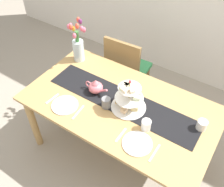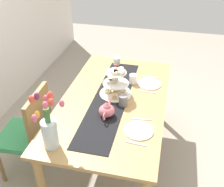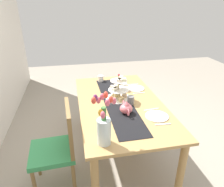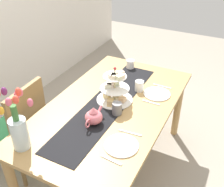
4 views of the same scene
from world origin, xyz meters
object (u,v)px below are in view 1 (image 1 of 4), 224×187
object	(u,v)px
chair_left	(126,67)
mug_grey	(106,103)
teapot	(96,87)
dinner_plate_right	(137,144)
knife_right	(154,153)
dinner_plate_left	(65,105)
mug_white_text	(146,125)
fork_right	(121,135)
cream_jug	(202,125)
dining_table	(120,111)
tiered_cake_stand	(129,99)
fork_left	(52,99)
tulip_vase	(78,45)
knife_left	(78,112)

from	to	relation	value
chair_left	mug_grey	size ratio (longest dim) A/B	9.58
teapot	dinner_plate_right	distance (m)	0.65
teapot	knife_right	xyz separation A→B (m)	(0.73, -0.28, -0.06)
knife_right	dinner_plate_left	bearing A→B (deg)	180.00
mug_white_text	teapot	bearing A→B (deg)	167.86
fork_right	mug_white_text	distance (m)	0.21
cream_jug	dinner_plate_left	xyz separation A→B (m)	(-1.06, -0.40, -0.04)
dining_table	mug_white_text	world-z (taller)	mug_white_text
tiered_cake_stand	dining_table	bearing A→B (deg)	-178.67
cream_jug	knife_right	size ratio (longest dim) A/B	0.50
dining_table	dinner_plate_left	world-z (taller)	dinner_plate_left
dinner_plate_left	dining_table	bearing A→B (deg)	36.51
teapot	fork_left	distance (m)	0.40
chair_left	dinner_plate_right	bearing A→B (deg)	-55.33
tulip_vase	dinner_plate_right	bearing A→B (deg)	-29.85
dining_table	knife_right	world-z (taller)	knife_right
tiered_cake_stand	cream_jug	size ratio (longest dim) A/B	3.58
dining_table	knife_right	xyz separation A→B (m)	(0.47, -0.28, 0.10)
tiered_cake_stand	tulip_vase	distance (m)	0.83
knife_left	fork_right	bearing A→B (deg)	0.00
dining_table	tiered_cake_stand	world-z (taller)	tiered_cake_stand
fork_left	knife_left	size ratio (longest dim) A/B	0.88
fork_left	mug_grey	size ratio (longest dim) A/B	1.58
tulip_vase	mug_white_text	bearing A→B (deg)	-22.87
fork_left	dinner_plate_right	xyz separation A→B (m)	(0.86, 0.00, 0.00)
dining_table	mug_white_text	bearing A→B (deg)	-21.37
dinner_plate_right	knife_right	size ratio (longest dim) A/B	1.35
dining_table	chair_left	world-z (taller)	chair_left
tulip_vase	knife_right	size ratio (longest dim) A/B	2.59
fork_left	mug_white_text	size ratio (longest dim) A/B	1.58
fork_right	mug_grey	bearing A→B (deg)	145.04
dinner_plate_left	fork_left	world-z (taller)	dinner_plate_left
dinner_plate_right	mug_white_text	world-z (taller)	mug_white_text
mug_grey	mug_white_text	xyz separation A→B (m)	(0.39, -0.02, -0.00)
tiered_cake_stand	tulip_vase	xyz separation A→B (m)	(-0.77, 0.30, 0.07)
tiered_cake_stand	mug_grey	bearing A→B (deg)	-147.47
teapot	knife_left	distance (m)	0.29
fork_left	mug_grey	world-z (taller)	mug_grey
cream_jug	mug_grey	distance (m)	0.79
dining_table	dinner_plate_left	xyz separation A→B (m)	(-0.38, -0.28, 0.10)
dining_table	teapot	distance (m)	0.30
tiered_cake_stand	tulip_vase	world-z (taller)	tulip_vase
fork_left	knife_right	distance (m)	1.00
mug_white_text	cream_jug	bearing A→B (deg)	33.96
dining_table	chair_left	distance (m)	0.78
tiered_cake_stand	cream_jug	bearing A→B (deg)	11.32
dining_table	dinner_plate_left	bearing A→B (deg)	-143.49
tiered_cake_stand	fork_right	bearing A→B (deg)	-70.51
dinner_plate_left	fork_left	distance (m)	0.15
dining_table	teapot	bearing A→B (deg)	180.00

